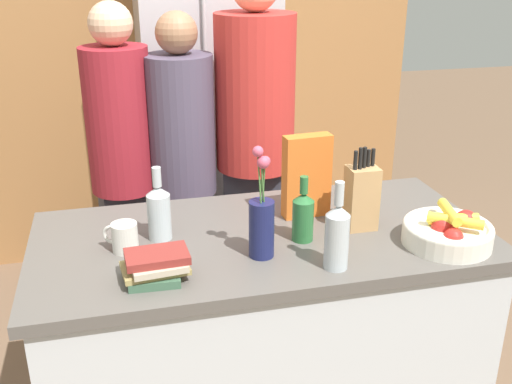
{
  "coord_description": "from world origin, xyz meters",
  "views": [
    {
      "loc": [
        -0.46,
        -1.8,
        1.82
      ],
      "look_at": [
        0.0,
        0.09,
        1.03
      ],
      "focal_mm": 42.0,
      "sensor_mm": 36.0,
      "label": 1
    }
  ],
  "objects_px": {
    "flower_vase": "(262,221)",
    "book_stack": "(156,266)",
    "refrigerator": "(207,106)",
    "bottle_vinegar": "(303,215)",
    "bottle_wine": "(337,235)",
    "person_at_sink": "(123,160)",
    "coffee_mug": "(124,237)",
    "cereal_box": "(307,176)",
    "person_in_red_tee": "(255,138)",
    "person_in_blue": "(183,165)",
    "fruit_bowl": "(448,231)",
    "bottle_oil": "(159,211)",
    "knife_block": "(361,197)"
  },
  "relations": [
    {
      "from": "cereal_box",
      "to": "fruit_bowl",
      "type": "bearing_deg",
      "value": -41.06
    },
    {
      "from": "bottle_oil",
      "to": "book_stack",
      "type": "bearing_deg",
      "value": -97.83
    },
    {
      "from": "bottle_oil",
      "to": "person_in_blue",
      "type": "distance_m",
      "value": 0.79
    },
    {
      "from": "bottle_vinegar",
      "to": "person_in_blue",
      "type": "xyz_separation_m",
      "value": [
        -0.29,
        0.89,
        -0.1
      ]
    },
    {
      "from": "bottle_vinegar",
      "to": "person_in_red_tee",
      "type": "xyz_separation_m",
      "value": [
        0.06,
        0.9,
        -0.0
      ]
    },
    {
      "from": "refrigerator",
      "to": "bottle_oil",
      "type": "bearing_deg",
      "value": -105.78
    },
    {
      "from": "coffee_mug",
      "to": "bottle_oil",
      "type": "distance_m",
      "value": 0.15
    },
    {
      "from": "fruit_bowl",
      "to": "flower_vase",
      "type": "bearing_deg",
      "value": 173.86
    },
    {
      "from": "cereal_box",
      "to": "person_in_red_tee",
      "type": "xyz_separation_m",
      "value": [
        -0.02,
        0.71,
        -0.07
      ]
    },
    {
      "from": "fruit_bowl",
      "to": "bottle_vinegar",
      "type": "distance_m",
      "value": 0.48
    },
    {
      "from": "knife_block",
      "to": "bottle_vinegar",
      "type": "height_order",
      "value": "knife_block"
    },
    {
      "from": "bottle_vinegar",
      "to": "flower_vase",
      "type": "bearing_deg",
      "value": -154.39
    },
    {
      "from": "refrigerator",
      "to": "bottle_wine",
      "type": "height_order",
      "value": "refrigerator"
    },
    {
      "from": "coffee_mug",
      "to": "person_at_sink",
      "type": "relative_size",
      "value": 0.07
    },
    {
      "from": "coffee_mug",
      "to": "bottle_wine",
      "type": "relative_size",
      "value": 0.4
    },
    {
      "from": "person_in_blue",
      "to": "book_stack",
      "type": "bearing_deg",
      "value": -120.75
    },
    {
      "from": "refrigerator",
      "to": "book_stack",
      "type": "distance_m",
      "value": 1.73
    },
    {
      "from": "knife_block",
      "to": "person_in_blue",
      "type": "bearing_deg",
      "value": 121.42
    },
    {
      "from": "bottle_wine",
      "to": "person_in_blue",
      "type": "xyz_separation_m",
      "value": [
        -0.33,
        1.1,
        -0.12
      ]
    },
    {
      "from": "person_in_blue",
      "to": "cereal_box",
      "type": "bearing_deg",
      "value": -81.73
    },
    {
      "from": "refrigerator",
      "to": "fruit_bowl",
      "type": "height_order",
      "value": "refrigerator"
    },
    {
      "from": "refrigerator",
      "to": "book_stack",
      "type": "relative_size",
      "value": 9.73
    },
    {
      "from": "coffee_mug",
      "to": "person_at_sink",
      "type": "height_order",
      "value": "person_at_sink"
    },
    {
      "from": "bottle_vinegar",
      "to": "bottle_wine",
      "type": "xyz_separation_m",
      "value": [
        0.04,
        -0.21,
        0.02
      ]
    },
    {
      "from": "refrigerator",
      "to": "coffee_mug",
      "type": "distance_m",
      "value": 1.56
    },
    {
      "from": "cereal_box",
      "to": "book_stack",
      "type": "height_order",
      "value": "cereal_box"
    },
    {
      "from": "fruit_bowl",
      "to": "bottle_vinegar",
      "type": "bearing_deg",
      "value": 162.47
    },
    {
      "from": "cereal_box",
      "to": "book_stack",
      "type": "bearing_deg",
      "value": -149.78
    },
    {
      "from": "refrigerator",
      "to": "bottle_oil",
      "type": "height_order",
      "value": "refrigerator"
    },
    {
      "from": "bottle_oil",
      "to": "fruit_bowl",
      "type": "bearing_deg",
      "value": -16.3
    },
    {
      "from": "flower_vase",
      "to": "person_in_blue",
      "type": "xyz_separation_m",
      "value": [
        -0.13,
        0.97,
        -0.13
      ]
    },
    {
      "from": "flower_vase",
      "to": "coffee_mug",
      "type": "bearing_deg",
      "value": 161.9
    },
    {
      "from": "cereal_box",
      "to": "bottle_vinegar",
      "type": "bearing_deg",
      "value": -111.11
    },
    {
      "from": "person_in_blue",
      "to": "person_in_red_tee",
      "type": "xyz_separation_m",
      "value": [
        0.35,
        0.01,
        0.1
      ]
    },
    {
      "from": "bottle_wine",
      "to": "fruit_bowl",
      "type": "bearing_deg",
      "value": 8.44
    },
    {
      "from": "bottle_vinegar",
      "to": "person_in_blue",
      "type": "bearing_deg",
      "value": 108.17
    },
    {
      "from": "coffee_mug",
      "to": "person_in_red_tee",
      "type": "height_order",
      "value": "person_in_red_tee"
    },
    {
      "from": "bottle_oil",
      "to": "knife_block",
      "type": "bearing_deg",
      "value": -6.76
    },
    {
      "from": "fruit_bowl",
      "to": "person_in_blue",
      "type": "relative_size",
      "value": 0.19
    },
    {
      "from": "person_at_sink",
      "to": "person_in_blue",
      "type": "height_order",
      "value": "person_at_sink"
    },
    {
      "from": "bottle_wine",
      "to": "person_in_blue",
      "type": "distance_m",
      "value": 1.16
    },
    {
      "from": "bottle_oil",
      "to": "person_in_blue",
      "type": "xyz_separation_m",
      "value": [
        0.17,
        0.77,
        -0.11
      ]
    },
    {
      "from": "fruit_bowl",
      "to": "book_stack",
      "type": "bearing_deg",
      "value": -179.96
    },
    {
      "from": "person_at_sink",
      "to": "person_in_red_tee",
      "type": "xyz_separation_m",
      "value": [
        0.62,
        -0.03,
        0.07
      ]
    },
    {
      "from": "refrigerator",
      "to": "cereal_box",
      "type": "xyz_separation_m",
      "value": [
        0.14,
        -1.34,
        0.06
      ]
    },
    {
      "from": "fruit_bowl",
      "to": "coffee_mug",
      "type": "distance_m",
      "value": 1.07
    },
    {
      "from": "flower_vase",
      "to": "book_stack",
      "type": "relative_size",
      "value": 1.8
    },
    {
      "from": "coffee_mug",
      "to": "bottle_oil",
      "type": "height_order",
      "value": "bottle_oil"
    },
    {
      "from": "refrigerator",
      "to": "person_in_blue",
      "type": "height_order",
      "value": "refrigerator"
    },
    {
      "from": "book_stack",
      "to": "person_at_sink",
      "type": "relative_size",
      "value": 0.13
    }
  ]
}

